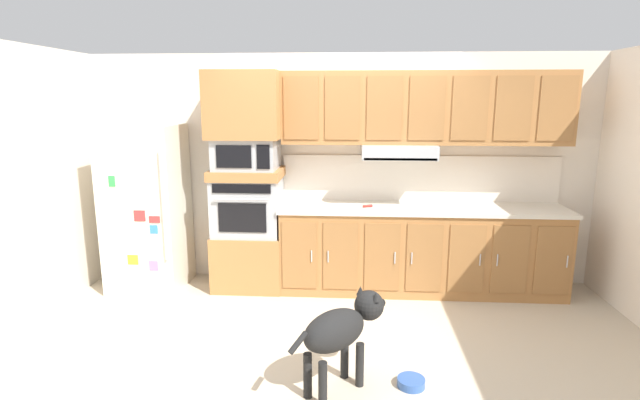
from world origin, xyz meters
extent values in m
plane|color=beige|center=(0.00, 0.00, 0.00)|extent=(9.60, 9.60, 0.00)
cube|color=silver|center=(0.00, 1.11, 1.25)|extent=(6.20, 0.12, 2.50)
cube|color=silver|center=(-2.80, 0.00, 1.25)|extent=(0.12, 7.10, 2.50)
cube|color=silver|center=(-2.06, 0.68, 0.88)|extent=(0.76, 0.70, 1.76)
cylinder|color=silver|center=(-1.73, 0.31, 0.98)|extent=(0.02, 0.02, 1.10)
cube|color=red|center=(-1.98, 0.33, 0.88)|extent=(0.11, 0.01, 0.11)
cube|color=#337FDB|center=(-1.85, 0.33, 0.74)|extent=(0.08, 0.01, 0.09)
cube|color=gold|center=(-2.09, 0.33, 0.41)|extent=(0.11, 0.01, 0.10)
cube|color=pink|center=(-1.88, 0.33, 0.35)|extent=(0.09, 0.01, 0.10)
cube|color=red|center=(-1.83, 0.33, 0.84)|extent=(0.11, 0.01, 0.07)
cube|color=green|center=(-2.24, 0.33, 1.22)|extent=(0.06, 0.01, 0.11)
cube|color=#A8703D|center=(-0.97, 0.75, 0.30)|extent=(0.74, 0.62, 0.60)
cube|color=#A8AAAF|center=(-0.97, 0.75, 0.90)|extent=(0.70, 0.58, 0.60)
cube|color=black|center=(-0.97, 0.45, 0.84)|extent=(0.49, 0.01, 0.30)
cube|color=black|center=(-0.97, 0.45, 1.14)|extent=(0.59, 0.01, 0.09)
cylinder|color=#A8AAAF|center=(-0.97, 0.43, 1.03)|extent=(0.56, 0.02, 0.02)
cube|color=#A8703D|center=(-0.97, 0.75, 1.25)|extent=(0.74, 0.62, 0.10)
cube|color=#A8AAAF|center=(-0.97, 0.75, 1.46)|extent=(0.64, 0.53, 0.32)
cube|color=black|center=(-1.04, 0.48, 1.46)|extent=(0.35, 0.01, 0.22)
cube|color=black|center=(-0.75, 0.48, 1.46)|extent=(0.13, 0.01, 0.24)
cube|color=#A8703D|center=(-0.97, 0.75, 1.96)|extent=(0.74, 0.62, 0.68)
cube|color=#A8703D|center=(0.87, 0.75, 0.44)|extent=(2.94, 0.60, 0.88)
cube|color=#9A6738|center=(-0.39, 0.44, 0.46)|extent=(0.35, 0.01, 0.70)
cylinder|color=#BCBCC1|center=(-0.26, 0.43, 0.46)|extent=(0.01, 0.01, 0.12)
cube|color=#9A6738|center=(0.03, 0.44, 0.46)|extent=(0.35, 0.01, 0.70)
cylinder|color=#BCBCC1|center=(-0.10, 0.43, 0.46)|extent=(0.01, 0.01, 0.12)
cube|color=#9A6738|center=(0.45, 0.44, 0.46)|extent=(0.35, 0.01, 0.70)
cylinder|color=#BCBCC1|center=(0.58, 0.43, 0.46)|extent=(0.01, 0.01, 0.12)
cube|color=#9A6738|center=(0.87, 0.44, 0.46)|extent=(0.35, 0.01, 0.70)
cylinder|color=#BCBCC1|center=(0.74, 0.43, 0.46)|extent=(0.01, 0.01, 0.12)
cube|color=#9A6738|center=(1.29, 0.44, 0.46)|extent=(0.35, 0.01, 0.70)
cylinder|color=#BCBCC1|center=(1.42, 0.43, 0.46)|extent=(0.01, 0.01, 0.12)
cube|color=#9A6738|center=(1.71, 0.44, 0.46)|extent=(0.35, 0.01, 0.70)
cylinder|color=#BCBCC1|center=(1.58, 0.43, 0.46)|extent=(0.01, 0.01, 0.12)
cube|color=#9A6738|center=(2.13, 0.44, 0.46)|extent=(0.35, 0.01, 0.70)
cylinder|color=#BCBCC1|center=(2.26, 0.43, 0.46)|extent=(0.01, 0.01, 0.12)
cube|color=silver|center=(0.87, 0.75, 0.90)|extent=(2.98, 0.64, 0.04)
cube|color=white|center=(0.87, 1.04, 1.17)|extent=(2.98, 0.02, 0.50)
cube|color=#A8703D|center=(0.87, 0.88, 1.93)|extent=(2.94, 0.34, 0.74)
cube|color=#A8AAAF|center=(0.61, 0.81, 1.49)|extent=(0.76, 0.48, 0.14)
cube|color=black|center=(0.61, 0.59, 1.43)|extent=(0.72, 0.04, 0.02)
cube|color=#9A6738|center=(-0.39, 0.70, 1.93)|extent=(0.35, 0.01, 0.63)
cube|color=#9A6738|center=(0.03, 0.70, 1.93)|extent=(0.35, 0.01, 0.63)
cube|color=#9A6738|center=(0.45, 0.70, 1.93)|extent=(0.35, 0.01, 0.63)
cube|color=#9A6738|center=(0.87, 0.70, 1.93)|extent=(0.35, 0.01, 0.63)
cube|color=#9A6738|center=(1.29, 0.70, 1.93)|extent=(0.35, 0.01, 0.63)
cube|color=#9A6738|center=(1.71, 0.70, 1.93)|extent=(0.35, 0.01, 0.63)
cube|color=#9A6738|center=(2.13, 0.70, 1.93)|extent=(0.35, 0.01, 0.63)
cylinder|color=red|center=(0.30, 0.68, 0.93)|extent=(0.10, 0.06, 0.03)
cylinder|color=silver|center=(0.34, 0.57, 0.93)|extent=(0.12, 0.05, 0.01)
ellipsoid|color=black|center=(0.03, -1.17, 0.46)|extent=(0.56, 0.57, 0.28)
sphere|color=black|center=(0.27, -0.91, 0.54)|extent=(0.22, 0.22, 0.22)
ellipsoid|color=black|center=(0.35, -0.83, 0.52)|extent=(0.15, 0.15, 0.08)
cone|color=black|center=(0.21, -0.87, 0.64)|extent=(0.06, 0.06, 0.07)
cone|color=black|center=(0.32, -0.98, 0.64)|extent=(0.06, 0.06, 0.07)
cylinder|color=black|center=(-0.20, -1.41, 0.49)|extent=(0.14, 0.14, 0.13)
cylinder|color=black|center=(0.10, -0.99, 0.16)|extent=(0.06, 0.06, 0.33)
cylinder|color=black|center=(0.21, -1.09, 0.16)|extent=(0.06, 0.06, 0.33)
cylinder|color=black|center=(-0.15, -1.25, 0.16)|extent=(0.06, 0.06, 0.33)
cylinder|color=black|center=(-0.04, -1.36, 0.16)|extent=(0.06, 0.06, 0.33)
cylinder|color=#3359A5|center=(0.58, -1.08, 0.03)|extent=(0.20, 0.20, 0.06)
cylinder|color=brown|center=(0.58, -1.08, 0.04)|extent=(0.15, 0.15, 0.03)
camera|label=1|loc=(0.13, -4.24, 2.03)|focal=27.16mm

